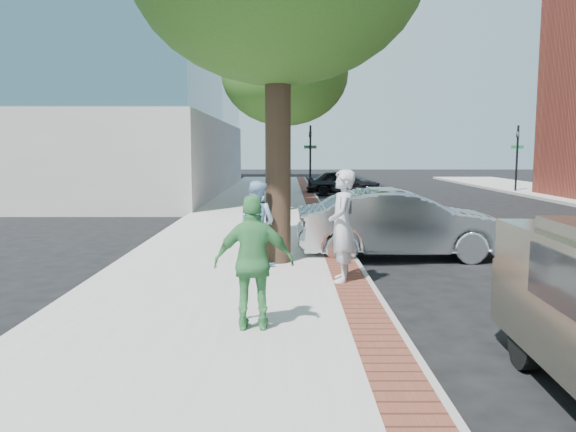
{
  "coord_description": "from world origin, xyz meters",
  "views": [
    {
      "loc": [
        -0.42,
        -9.58,
        2.47
      ],
      "look_at": [
        -0.4,
        1.09,
        1.2
      ],
      "focal_mm": 35.0,
      "sensor_mm": 36.0,
      "label": 1
    }
  ],
  "objects_px": {
    "parking_meter": "(347,218)",
    "person_officer": "(257,223)",
    "person_green": "(254,263)",
    "sedan_silver": "(402,224)",
    "bg_car": "(344,182)",
    "person_gray": "(342,226)"
  },
  "relations": [
    {
      "from": "person_green",
      "to": "bg_car",
      "type": "distance_m",
      "value": 23.62
    },
    {
      "from": "person_gray",
      "to": "sedan_silver",
      "type": "relative_size",
      "value": 0.41
    },
    {
      "from": "sedan_silver",
      "to": "bg_car",
      "type": "height_order",
      "value": "sedan_silver"
    },
    {
      "from": "person_gray",
      "to": "person_green",
      "type": "distance_m",
      "value": 2.99
    },
    {
      "from": "person_gray",
      "to": "person_green",
      "type": "bearing_deg",
      "value": -23.01
    },
    {
      "from": "sedan_silver",
      "to": "bg_car",
      "type": "bearing_deg",
      "value": -1.81
    },
    {
      "from": "person_officer",
      "to": "parking_meter",
      "type": "bearing_deg",
      "value": -172.25
    },
    {
      "from": "parking_meter",
      "to": "person_green",
      "type": "bearing_deg",
      "value": -115.5
    },
    {
      "from": "parking_meter",
      "to": "bg_car",
      "type": "distance_m",
      "value": 20.23
    },
    {
      "from": "parking_meter",
      "to": "person_green",
      "type": "relative_size",
      "value": 0.84
    },
    {
      "from": "person_officer",
      "to": "bg_car",
      "type": "relative_size",
      "value": 0.42
    },
    {
      "from": "person_officer",
      "to": "sedan_silver",
      "type": "bearing_deg",
      "value": -121.16
    },
    {
      "from": "person_gray",
      "to": "person_officer",
      "type": "height_order",
      "value": "person_gray"
    },
    {
      "from": "person_gray",
      "to": "bg_car",
      "type": "xyz_separation_m",
      "value": [
        2.12,
        20.71,
        -0.45
      ]
    },
    {
      "from": "parking_meter",
      "to": "person_officer",
      "type": "bearing_deg",
      "value": 153.83
    },
    {
      "from": "person_officer",
      "to": "person_green",
      "type": "bearing_deg",
      "value": 126.46
    },
    {
      "from": "person_green",
      "to": "person_officer",
      "type": "bearing_deg",
      "value": -89.06
    },
    {
      "from": "parking_meter",
      "to": "person_officer",
      "type": "xyz_separation_m",
      "value": [
        -1.72,
        0.85,
        -0.2
      ]
    },
    {
      "from": "person_green",
      "to": "person_gray",
      "type": "bearing_deg",
      "value": -119.29
    },
    {
      "from": "parking_meter",
      "to": "person_gray",
      "type": "xyz_separation_m",
      "value": [
        -0.15,
        -0.59,
        -0.07
      ]
    },
    {
      "from": "person_green",
      "to": "sedan_silver",
      "type": "xyz_separation_m",
      "value": [
        3.04,
        5.58,
        -0.24
      ]
    },
    {
      "from": "sedan_silver",
      "to": "bg_car",
      "type": "distance_m",
      "value": 17.79
    }
  ]
}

